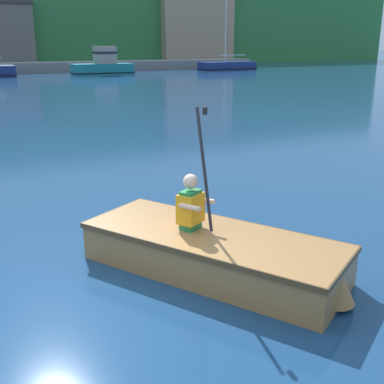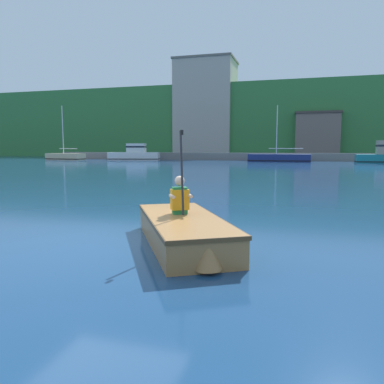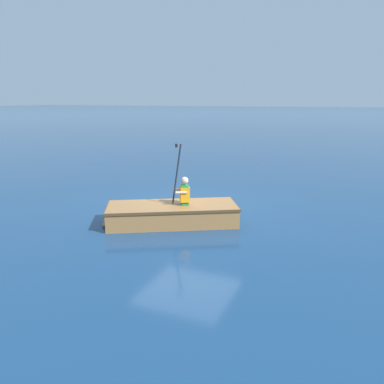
{
  "view_description": "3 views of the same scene",
  "coord_description": "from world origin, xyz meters",
  "px_view_note": "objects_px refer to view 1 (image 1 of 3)",
  "views": [
    {
      "loc": [
        -1.1,
        -4.08,
        2.49
      ],
      "look_at": [
        1.4,
        0.73,
        0.81
      ],
      "focal_mm": 45.0,
      "sensor_mm": 36.0,
      "label": 1
    },
    {
      "loc": [
        3.17,
        -5.46,
        1.58
      ],
      "look_at": [
        1.4,
        0.73,
        0.81
      ],
      "focal_mm": 35.0,
      "sensor_mm": 36.0,
      "label": 2
    },
    {
      "loc": [
        8.79,
        3.97,
        2.8
      ],
      "look_at": [
        1.4,
        0.73,
        0.81
      ],
      "focal_mm": 35.0,
      "sensor_mm": 36.0,
      "label": 3
    }
  ],
  "objects_px": {
    "rowboat_foreground": "(216,251)",
    "person_paddler": "(191,204)",
    "moored_boat_dock_center_near": "(227,66)",
    "moored_boat_dock_east_inner": "(103,65)"
  },
  "relations": [
    {
      "from": "rowboat_foreground",
      "to": "person_paddler",
      "type": "bearing_deg",
      "value": 119.74
    },
    {
      "from": "moored_boat_dock_center_near",
      "to": "rowboat_foreground",
      "type": "relative_size",
      "value": 2.07
    },
    {
      "from": "moored_boat_dock_east_inner",
      "to": "person_paddler",
      "type": "relative_size",
      "value": 3.61
    },
    {
      "from": "moored_boat_dock_east_inner",
      "to": "rowboat_foreground",
      "type": "relative_size",
      "value": 1.61
    },
    {
      "from": "rowboat_foreground",
      "to": "moored_boat_dock_east_inner",
      "type": "bearing_deg",
      "value": 74.49
    },
    {
      "from": "moored_boat_dock_east_inner",
      "to": "person_paddler",
      "type": "bearing_deg",
      "value": -105.87
    },
    {
      "from": "moored_boat_dock_center_near",
      "to": "person_paddler",
      "type": "xyz_separation_m",
      "value": [
        -22.63,
        -36.23,
        0.37
      ]
    },
    {
      "from": "rowboat_foreground",
      "to": "person_paddler",
      "type": "height_order",
      "value": "person_paddler"
    },
    {
      "from": "moored_boat_dock_east_inner",
      "to": "moored_boat_dock_center_near",
      "type": "bearing_deg",
      "value": 5.31
    },
    {
      "from": "rowboat_foreground",
      "to": "person_paddler",
      "type": "relative_size",
      "value": 2.25
    }
  ]
}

